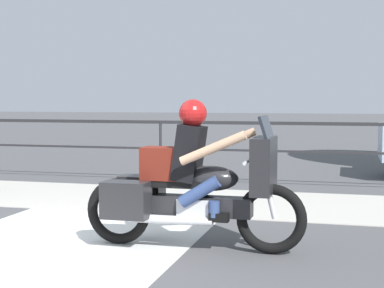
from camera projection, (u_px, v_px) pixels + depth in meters
ground_plane at (7, 252)px, 6.04m from camera, size 120.00×120.00×0.00m
sidewalk_band at (126, 198)px, 9.32m from camera, size 44.00×2.40×0.01m
crosswalk_band at (32, 259)px, 5.75m from camera, size 2.77×6.00×0.01m
fence_railing at (160, 134)px, 10.97m from camera, size 36.00×0.05×1.17m
motorcycle at (191, 184)px, 6.11m from camera, size 2.37×0.76×1.57m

